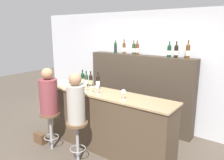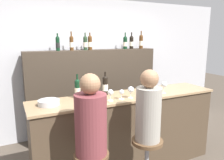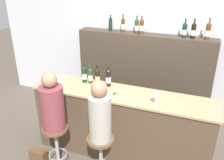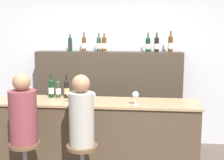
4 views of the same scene
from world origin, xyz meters
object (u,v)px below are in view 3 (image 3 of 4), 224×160
Objects in this scene: wine_bottle_backbar_4 at (184,30)px; wine_glass_2 at (116,90)px; wine_bottle_backbar_0 at (111,24)px; wine_bottle_backbar_3 at (142,26)px; wine_bottle_counter_3 at (108,78)px; guest_seated_left at (52,105)px; wine_bottle_backbar_6 at (208,31)px; metal_bowl at (58,80)px; wine_bottle_backbar_2 at (137,26)px; bar_stool_right at (101,148)px; wine_bottle_counter_2 at (97,76)px; bar_stool_left at (56,137)px; handbag at (38,155)px; wine_bottle_backbar_1 at (123,25)px; wine_bottle_backbar_5 at (193,31)px; wine_glass_3 at (156,96)px; guest_seated_right at (100,114)px; wine_glass_0 at (97,87)px; wine_bottle_counter_1 at (90,76)px; wine_glass_1 at (107,90)px; wine_bottle_counter_0 at (84,74)px.

wine_bottle_backbar_4 reaches higher than wine_glass_2.
wine_bottle_backbar_3 is (0.59, 0.00, 0.01)m from wine_bottle_backbar_0.
guest_seated_left is (-0.50, -0.77, -0.15)m from wine_bottle_counter_3.
metal_bowl is (-2.10, -1.27, -0.67)m from wine_bottle_backbar_6.
wine_bottle_backbar_2 is 0.44× the size of bar_stool_right.
wine_bottle_counter_2 is 0.38× the size of guest_seated_left.
handbag is at bearing 180.00° from bar_stool_left.
wine_bottle_backbar_3 is at bearing -0.00° from wine_bottle_backbar_1.
guest_seated_left is (-1.58, -1.90, -0.70)m from wine_bottle_backbar_5.
guest_seated_left reaches higher than wine_glass_3.
guest_seated_right is at bearing -76.35° from wine_bottle_counter_3.
handbag is (-2.17, -1.90, -1.69)m from wine_bottle_backbar_6.
wine_bottle_backbar_6 is at bearing -0.00° from wine_bottle_backbar_4.
wine_bottle_backbar_6 is 2.06m from wine_glass_0.
wine_bottle_counter_2 is 0.32m from wine_glass_0.
wine_bottle_backbar_3 is (0.20, 1.12, 0.55)m from wine_bottle_counter_3.
guest_seated_left is (0.00, 0.00, 0.52)m from bar_stool_left.
wine_bottle_backbar_3 is at bearing 0.00° from wine_bottle_backbar_0.
guest_seated_right reaches higher than wine_bottle_counter_1.
wine_bottle_counter_2 is at bearing 0.00° from wine_bottle_counter_1.
wine_bottle_counter_2 is 1.68m from wine_bottle_backbar_4.
wine_glass_2 is at bearing -84.91° from wine_bottle_backbar_2.
wine_bottle_counter_2 is 1.00× the size of wine_bottle_backbar_3.
wine_bottle_counter_3 reaches higher than handbag.
wine_bottle_backbar_2 is 1.24× the size of metal_bowl.
wine_glass_1 is at bearing 180.00° from wine_glass_2.
wine_glass_0 reaches higher than metal_bowl.
bar_stool_right is at bearing -79.98° from wine_bottle_backbar_1.
wine_bottle_counter_0 reaches higher than metal_bowl.
wine_bottle_counter_1 is at bearing 0.00° from wine_bottle_counter_0.
wine_bottle_backbar_4 reaches higher than bar_stool_left.
wine_bottle_counter_2 is 2.45× the size of wine_glass_1.
guest_seated_right is at bearing -62.27° from wine_glass_0.
wine_bottle_counter_1 is 0.99× the size of wine_bottle_backbar_2.
wine_bottle_counter_0 is 0.39× the size of guest_seated_right.
wine_glass_0 is (0.12, -0.30, -0.02)m from wine_bottle_counter_2.
guest_seated_left is at bearing -104.81° from wine_bottle_counter_1.
guest_seated_left reaches higher than wine_bottle_counter_1.
wine_bottle_backbar_0 is 0.36× the size of guest_seated_left.
wine_bottle_counter_0 is at bearing -117.93° from wine_bottle_backbar_3.
wine_glass_3 is 1.37m from guest_seated_left.
wine_glass_1 is (0.28, -0.30, -0.04)m from wine_bottle_counter_2.
bar_stool_right is at bearing 0.00° from bar_stool_left.
wine_bottle_backbar_2 is 2.45× the size of wine_glass_1.
wine_bottle_counter_0 is 2.12m from wine_bottle_backbar_6.
wine_bottle_backbar_1 is at bearing 180.00° from wine_bottle_backbar_4.
wine_bottle_counter_3 is 1.27× the size of metal_bowl.
wine_bottle_counter_2 reaches higher than bar_stool_left.
wine_bottle_backbar_2 is at bearing 95.09° from wine_glass_2.
wine_bottle_backbar_1 reaches higher than wine_bottle_counter_3.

